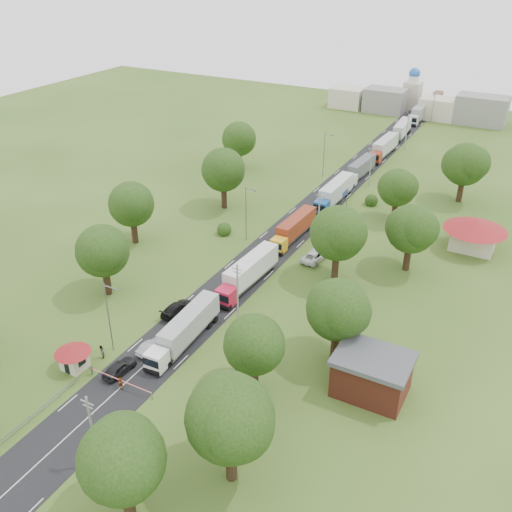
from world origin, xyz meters
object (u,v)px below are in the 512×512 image
Objects in this scene: info_sign at (345,196)px; pedestrian_near at (121,383)px; boom_barrier at (112,377)px; car_lane_front at (119,368)px; car_lane_mid at (151,347)px; guard_booth at (73,354)px; truck_0 at (185,329)px.

pedestrian_near is (-4.98, -60.28, -2.12)m from info_sign.
boom_barrier is 1.92m from car_lane_front.
info_sign is 60.52m from pedestrian_near.
boom_barrier is 2.19× the size of car_lane_mid.
pedestrian_near is at bearing -2.15° from guard_booth.
car_lane_front reaches higher than car_lane_mid.
info_sign is at bearing 78.32° from guard_booth.
car_lane_mid is (0.77, 5.13, -0.09)m from car_lane_front.
info_sign reaches higher than car_lane_front.
info_sign is 0.29× the size of truck_0.
info_sign is 58.59m from car_lane_front.
info_sign reaches higher than pedestrian_near.
boom_barrier is at bearing -107.04° from truck_0.
boom_barrier is 0.64× the size of truck_0.
pedestrian_near reaches higher than car_lane_front.
boom_barrier is 7.01m from car_lane_mid.
boom_barrier is at bearing 0.01° from guard_booth.
truck_0 reaches higher than car_lane_mid.
guard_booth is at bearing 22.10° from car_lane_front.
pedestrian_near is at bearing -94.72° from info_sign.
car_lane_front is 1.10× the size of car_lane_mid.
car_lane_front is (-6.97, -58.13, -2.21)m from info_sign.
guard_booth is at bearing 54.55° from car_lane_mid.
truck_0 is 9.61m from car_lane_front.
info_sign is 53.41m from car_lane_mid.
car_lane_front is at bearing 102.48° from boom_barrier.
car_lane_front is at bearing -96.84° from info_sign.
truck_0 is at bearing -93.82° from info_sign.
car_lane_mid is at bearing -128.52° from truck_0.
truck_0 is at bearing 49.48° from guard_booth.
car_lane_mid is at bearing 102.54° from pedestrian_near.
guard_booth is 7.54m from pedestrian_near.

